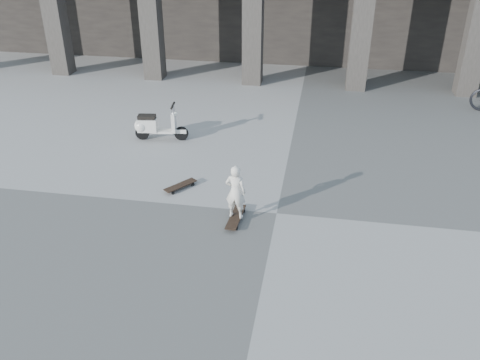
% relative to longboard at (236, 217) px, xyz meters
% --- Properties ---
extents(ground, '(90.00, 90.00, 0.00)m').
position_rel_longboard_xyz_m(ground, '(0.78, 0.40, -0.07)').
color(ground, '#4F4F4C').
rests_on(ground, ground).
extents(longboard, '(0.27, 0.96, 0.09)m').
position_rel_longboard_xyz_m(longboard, '(0.00, 0.00, 0.00)').
color(longboard, black).
rests_on(longboard, ground).
extents(skateboard_spare, '(0.64, 0.76, 0.10)m').
position_rel_longboard_xyz_m(skateboard_spare, '(-1.44, 1.07, -0.00)').
color(skateboard_spare, black).
rests_on(skateboard_spare, ground).
extents(child, '(0.44, 0.31, 1.12)m').
position_rel_longboard_xyz_m(child, '(0.00, -0.00, 0.58)').
color(child, beige).
rests_on(child, longboard).
extents(scooter, '(1.43, 0.54, 1.00)m').
position_rel_longboard_xyz_m(scooter, '(-2.90, 3.56, 0.32)').
color(scooter, black).
rests_on(scooter, ground).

